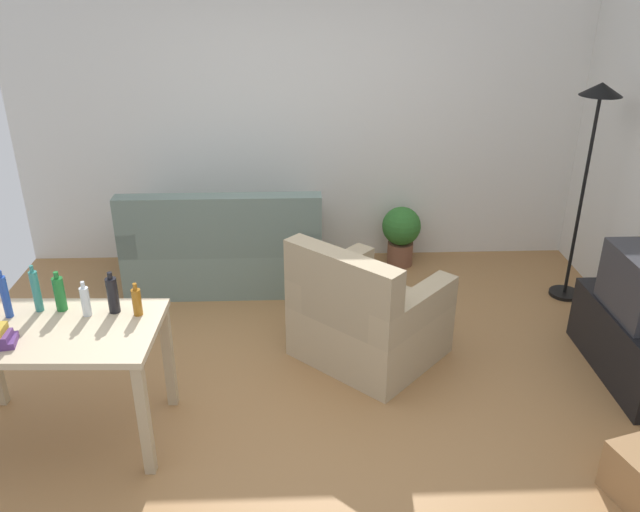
# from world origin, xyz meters

# --- Properties ---
(ground_plane) EXTENTS (5.20, 4.40, 0.02)m
(ground_plane) POSITION_xyz_m (0.00, 0.00, -0.01)
(ground_plane) COLOR #9E7042
(wall_rear) EXTENTS (5.20, 0.10, 2.70)m
(wall_rear) POSITION_xyz_m (0.00, 2.20, 1.35)
(wall_rear) COLOR silver
(wall_rear) RESTS_ON ground_plane
(couch) EXTENTS (1.67, 0.84, 0.92)m
(couch) POSITION_xyz_m (-0.69, 1.59, 0.31)
(couch) COLOR slate
(couch) RESTS_ON ground_plane
(tv_stand) EXTENTS (0.44, 1.10, 0.48)m
(tv_stand) POSITION_xyz_m (2.25, 0.07, 0.24)
(tv_stand) COLOR black
(tv_stand) RESTS_ON ground_plane
(torchiere_lamp) EXTENTS (0.32, 0.32, 1.81)m
(torchiere_lamp) POSITION_xyz_m (2.25, 1.23, 1.41)
(torchiere_lamp) COLOR black
(torchiere_lamp) RESTS_ON ground_plane
(desk) EXTENTS (1.23, 0.74, 0.76)m
(desk) POSITION_xyz_m (-1.46, -0.43, 0.65)
(desk) COLOR #C6B28E
(desk) RESTS_ON ground_plane
(potted_plant) EXTENTS (0.36, 0.36, 0.57)m
(potted_plant) POSITION_xyz_m (0.91, 1.90, 0.33)
(potted_plant) COLOR brown
(potted_plant) RESTS_ON ground_plane
(armchair) EXTENTS (1.23, 1.23, 0.92)m
(armchair) POSITION_xyz_m (0.42, 0.36, 0.32)
(armchair) COLOR tan
(armchair) RESTS_ON ground_plane
(bottle_blue) EXTENTS (0.05, 0.05, 0.30)m
(bottle_blue) POSITION_xyz_m (-1.74, -0.29, 0.89)
(bottle_blue) COLOR #2347A3
(bottle_blue) RESTS_ON desk
(bottle_tall) EXTENTS (0.05, 0.05, 0.30)m
(bottle_tall) POSITION_xyz_m (-1.59, -0.22, 0.89)
(bottle_tall) COLOR teal
(bottle_tall) RESTS_ON desk
(bottle_green) EXTENTS (0.06, 0.06, 0.25)m
(bottle_green) POSITION_xyz_m (-1.46, -0.22, 0.87)
(bottle_green) COLOR #1E722D
(bottle_green) RESTS_ON desk
(bottle_clear) EXTENTS (0.05, 0.05, 0.22)m
(bottle_clear) POSITION_xyz_m (-1.29, -0.29, 0.85)
(bottle_clear) COLOR silver
(bottle_clear) RESTS_ON desk
(bottle_dark) EXTENTS (0.07, 0.07, 0.26)m
(bottle_dark) POSITION_xyz_m (-1.14, -0.25, 0.87)
(bottle_dark) COLOR black
(bottle_dark) RESTS_ON desk
(bottle_amber) EXTENTS (0.05, 0.05, 0.20)m
(bottle_amber) POSITION_xyz_m (-1.00, -0.29, 0.85)
(bottle_amber) COLOR #9E6019
(bottle_amber) RESTS_ON desk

